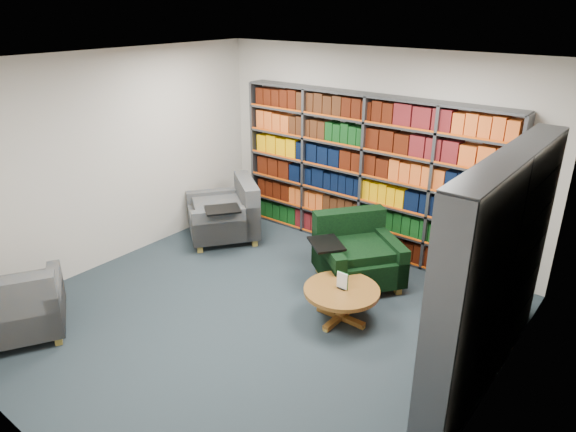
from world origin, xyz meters
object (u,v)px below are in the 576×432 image
Objects in this scene: coffee_table at (341,295)px; chair_green_right at (355,255)px; chair_teal_left at (229,215)px; chair_teal_front at (16,310)px.

chair_green_right is at bearing 112.27° from coffee_table.
chair_green_right is 1.57× the size of coffee_table.
chair_teal_left is 3.22m from chair_teal_front.
chair_teal_front reaches higher than coffee_table.
coffee_table is at bearing -17.89° from chair_teal_left.
chair_teal_front is (0.02, -3.22, -0.03)m from chair_teal_left.
chair_teal_front is 3.48m from coffee_table.
chair_teal_front is at bearing -89.73° from chair_teal_left.
chair_teal_left is 1.03× the size of chair_green_right.
chair_teal_left is 2.67m from coffee_table.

